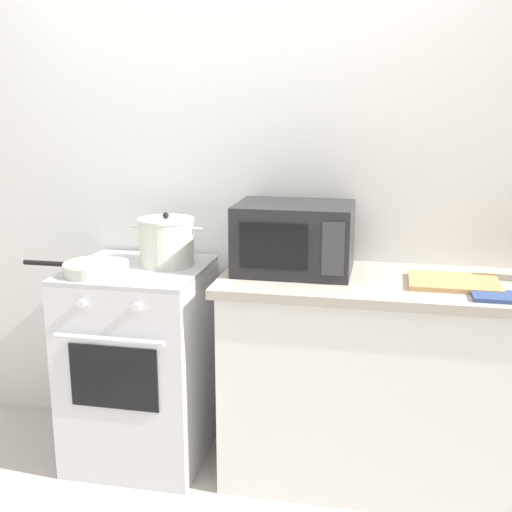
% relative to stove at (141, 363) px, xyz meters
% --- Properties ---
extents(back_wall, '(4.40, 0.10, 2.50)m').
position_rel_stove_xyz_m(back_wall, '(0.65, 0.37, 0.79)').
color(back_wall, silver).
rests_on(back_wall, ground_plane).
extents(lower_cabinet_right, '(1.64, 0.56, 0.88)m').
position_rel_stove_xyz_m(lower_cabinet_right, '(1.25, 0.02, -0.02)').
color(lower_cabinet_right, white).
rests_on(lower_cabinet_right, ground_plane).
extents(countertop_right, '(1.70, 0.60, 0.04)m').
position_rel_stove_xyz_m(countertop_right, '(1.25, 0.02, 0.44)').
color(countertop_right, '#ADA393').
rests_on(countertop_right, lower_cabinet_right).
extents(stove, '(0.60, 0.64, 0.92)m').
position_rel_stove_xyz_m(stove, '(0.00, 0.00, 0.00)').
color(stove, silver).
rests_on(stove, ground_plane).
extents(stock_pot, '(0.34, 0.26, 0.24)m').
position_rel_stove_xyz_m(stock_pot, '(0.12, 0.08, 0.57)').
color(stock_pot, silver).
rests_on(stock_pot, stove).
extents(frying_pan, '(0.48, 0.28, 0.05)m').
position_rel_stove_xyz_m(frying_pan, '(-0.14, -0.14, 0.48)').
color(frying_pan, silver).
rests_on(frying_pan, stove).
extents(microwave, '(0.50, 0.37, 0.30)m').
position_rel_stove_xyz_m(microwave, '(0.70, 0.08, 0.61)').
color(microwave, '#232326').
rests_on(microwave, countertop_right).
extents(cutting_board, '(0.36, 0.26, 0.02)m').
position_rel_stove_xyz_m(cutting_board, '(1.37, 0.00, 0.47)').
color(cutting_board, tan).
rests_on(cutting_board, countertop_right).
extents(oven_mitt, '(0.18, 0.14, 0.02)m').
position_rel_stove_xyz_m(oven_mitt, '(1.51, -0.16, 0.47)').
color(oven_mitt, '#33477A').
rests_on(oven_mitt, countertop_right).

